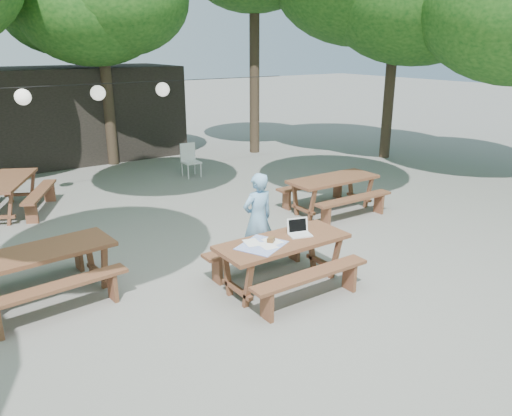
{
  "coord_description": "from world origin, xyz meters",
  "views": [
    {
      "loc": [
        -3.8,
        -5.67,
        3.49
      ],
      "look_at": [
        0.36,
        0.4,
        1.05
      ],
      "focal_mm": 35.0,
      "sensor_mm": 36.0,
      "label": 1
    }
  ],
  "objects": [
    {
      "name": "pavilion",
      "position": [
        0.5,
        10.5,
        1.4
      ],
      "size": [
        6.0,
        3.0,
        2.8
      ],
      "primitive_type": "cube",
      "color": "black",
      "rests_on": "ground"
    },
    {
      "name": "main_picnic_table",
      "position": [
        0.36,
        -0.3,
        0.39
      ],
      "size": [
        2.0,
        1.58,
        0.75
      ],
      "color": "#50331C",
      "rests_on": "ground"
    },
    {
      "name": "paper_lanterns",
      "position": [
        -0.19,
        6.0,
        2.4
      ],
      "size": [
        9.0,
        0.34,
        0.38
      ],
      "color": "black",
      "rests_on": "ground"
    },
    {
      "name": "picnic_table_nw",
      "position": [
        -2.69,
        1.31,
        0.39
      ],
      "size": [
        2.06,
        1.73,
        0.75
      ],
      "rotation": [
        0.0,
        0.0,
        0.08
      ],
      "color": "#50331C",
      "rests_on": "ground"
    },
    {
      "name": "ground",
      "position": [
        0.0,
        0.0,
        0.0
      ],
      "size": [
        80.0,
        80.0,
        0.0
      ],
      "primitive_type": "plane",
      "color": "slate",
      "rests_on": "ground"
    },
    {
      "name": "plastic_chair",
      "position": [
        2.24,
        6.29,
        0.26
      ],
      "size": [
        0.45,
        0.45,
        0.9
      ],
      "rotation": [
        0.0,
        0.0,
        -0.02
      ],
      "color": "silver",
      "rests_on": "ground"
    },
    {
      "name": "tabletop_clutter",
      "position": [
        0.01,
        -0.29,
        0.76
      ],
      "size": [
        0.82,
        0.78,
        0.08
      ],
      "color": "blue",
      "rests_on": "main_picnic_table"
    },
    {
      "name": "picnic_table_far_w",
      "position": [
        -2.42,
        5.72,
        0.39
      ],
      "size": [
        2.25,
        2.4,
        0.75
      ],
      "rotation": [
        0.0,
        0.0,
        1.12
      ],
      "color": "#50331C",
      "rests_on": "ground"
    },
    {
      "name": "woman",
      "position": [
        0.55,
        0.63,
        0.77
      ],
      "size": [
        0.56,
        0.37,
        1.54
      ],
      "primitive_type": "imported",
      "rotation": [
        0.0,
        0.0,
        3.15
      ],
      "color": "#78AFDC",
      "rests_on": "ground"
    },
    {
      "name": "picnic_table_ne",
      "position": [
        3.39,
        1.91,
        0.39
      ],
      "size": [
        2.01,
        1.61,
        0.75
      ],
      "rotation": [
        0.0,
        0.0,
        -0.01
      ],
      "color": "#50331C",
      "rests_on": "ground"
    },
    {
      "name": "laptop",
      "position": [
        0.69,
        -0.26,
        0.81
      ],
      "size": [
        0.39,
        0.34,
        0.24
      ],
      "rotation": [
        0.0,
        0.0,
        -0.29
      ],
      "color": "white",
      "rests_on": "main_picnic_table"
    }
  ]
}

